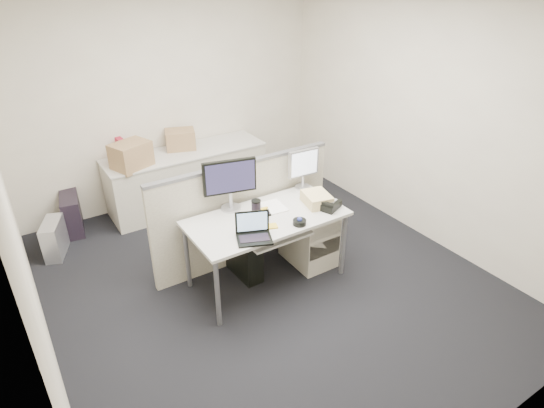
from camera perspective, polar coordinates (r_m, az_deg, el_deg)
floor at (r=4.68m, az=-0.63°, el=-9.43°), size 4.00×4.50×0.01m
wall_back at (r=5.93m, az=-12.64°, el=12.94°), size 4.00×0.02×2.70m
wall_front at (r=2.62m, az=26.80°, el=-10.47°), size 4.00×0.02×2.70m
wall_left at (r=3.48m, az=-29.88°, el=-1.45°), size 0.02×4.50×2.70m
wall_right at (r=5.26m, az=18.38°, el=10.27°), size 0.02×4.50×2.70m
desk at (r=4.30m, az=-0.68°, el=-2.37°), size 1.50×0.75×0.73m
keyboard_tray at (r=4.19m, az=0.63°, el=-3.95°), size 0.62×0.32×0.02m
drawer_pedestal at (r=4.78m, az=4.64°, el=-3.78°), size 0.40×0.55×0.65m
cubicle_partition at (r=4.69m, az=-3.56°, el=-1.22°), size 2.00×0.06×1.10m
back_counter at (r=5.98m, az=-10.53°, el=3.15°), size 2.00×0.60×0.72m
monitor_main at (r=4.30m, az=-5.30°, el=2.38°), size 0.54×0.31×0.51m
monitor_small at (r=4.73m, az=3.94°, el=4.37°), size 0.36×0.19×0.42m
laptop at (r=3.87m, az=-2.26°, el=-3.12°), size 0.36×0.32×0.22m
trackball at (r=4.14m, az=3.47°, el=-2.29°), size 0.15×0.15×0.05m
desk_phone at (r=4.43m, az=7.15°, el=-0.10°), size 0.27×0.25×0.07m
paper_stack at (r=4.42m, az=0.14°, el=-0.37°), size 0.24×0.29×0.01m
sticky_pad at (r=4.11m, az=0.06°, el=-2.78°), size 0.11×0.11×0.01m
travel_mug at (r=4.19m, az=-1.99°, el=-0.79°), size 0.10×0.10×0.18m
banana at (r=4.33m, az=-1.39°, el=-0.81°), size 0.19×0.09×0.04m
cellphone at (r=4.31m, az=-0.66°, el=-1.13°), size 0.08×0.12×0.01m
manila_folders at (r=4.48m, az=5.63°, el=0.64°), size 0.29×0.34×0.11m
keyboard at (r=4.19m, az=-0.24°, el=-3.64°), size 0.44×0.19×0.02m
pc_tower_desk at (r=4.63m, az=-3.56°, el=-6.62°), size 0.20×0.46×0.43m
pc_tower_spare_dark at (r=5.82m, az=-23.81°, el=-1.13°), size 0.27×0.51×0.46m
pc_tower_spare_silver at (r=5.47m, az=-25.65°, el=-3.89°), size 0.31×0.46×0.40m
cardboard_box_left at (r=5.48m, az=-17.26°, el=5.80°), size 0.50×0.44×0.31m
cardboard_box_right at (r=5.90m, az=-11.42°, el=7.87°), size 0.43×0.38×0.26m
red_binder at (r=5.68m, az=-18.14°, el=6.29°), size 0.09×0.30×0.28m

